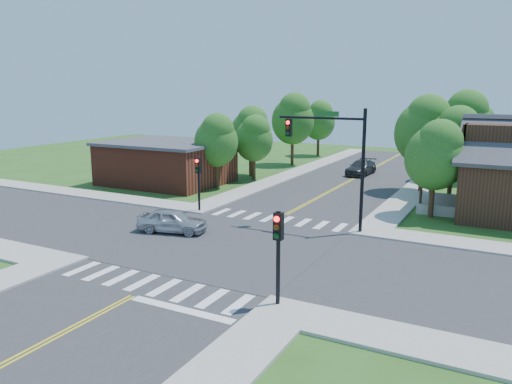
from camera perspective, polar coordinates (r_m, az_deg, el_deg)
The scene contains 25 objects.
ground at distance 26.86m, azimuth -3.25°, elevation -6.20°, with size 100.00×100.00×0.00m, color #2B4F18.
road_ns at distance 26.86m, azimuth -3.25°, elevation -6.16°, with size 10.00×90.00×0.04m, color #2D2D30.
road_ew at distance 26.86m, azimuth -3.25°, elevation -6.15°, with size 90.00×10.00×0.04m, color #2D2D30.
intersection_patch at distance 26.86m, azimuth -3.25°, elevation -6.20°, with size 10.20×10.20×0.06m, color #2D2D30.
sidewalk_nw at distance 48.28m, azimuth -9.74°, elevation 1.78°, with size 40.00×40.00×0.14m.
crosswalk_north at distance 32.11m, azimuth 2.44°, elevation -3.11°, with size 8.85×2.00×0.01m.
crosswalk_south at distance 22.09m, azimuth -11.68°, elevation -10.36°, with size 8.85×2.00×0.01m.
centerline at distance 26.85m, azimuth -3.25°, elevation -6.11°, with size 0.30×90.00×0.01m.
stop_bar at distance 19.67m, azimuth -8.51°, elevation -13.24°, with size 4.60×0.45×0.09m, color white.
signal_mast_ne at distance 29.21m, azimuth 8.99°, elevation 4.87°, with size 5.30×0.42×7.20m.
signal_pole_se at distance 18.81m, azimuth 2.54°, elevation -5.60°, with size 0.34×0.42×3.80m.
signal_pole_nw at distance 33.75m, azimuth -6.61°, elevation 2.10°, with size 0.34×0.42×3.80m.
building_nw at distance 44.98m, azimuth -10.20°, elevation 3.38°, with size 10.40×8.40×3.73m.
tree_e_a at distance 33.85m, azimuth 19.89°, elevation 4.14°, with size 3.78×3.59×6.42m.
tree_e_b at distance 40.39m, azimuth 21.76°, elevation 5.75°, with size 4.17×3.96×7.09m.
tree_e_c at distance 48.13m, azimuth 22.65°, elevation 7.43°, with size 4.85×4.61×8.25m.
tree_e_d at distance 56.64m, azimuth 23.89°, elevation 6.83°, with size 3.96×3.76×6.74m.
tree_w_a at distance 41.94m, azimuth -4.53°, elevation 6.05°, with size 3.73×3.54×6.34m.
tree_w_b at distance 47.52m, azimuth -0.56°, elevation 7.07°, with size 3.96×3.76×6.73m.
tree_w_c at distance 54.88m, azimuth 4.27°, elevation 8.47°, with size 4.66×4.42×7.91m.
tree_w_d at distance 62.98m, azimuth 7.23°, elevation 8.24°, with size 4.08×3.88×6.93m.
tree_house at distance 41.97m, azimuth 18.77°, elevation 6.87°, with size 4.64×4.41×7.89m.
tree_bldg at distance 45.54m, azimuth -0.20°, elevation 6.27°, with size 3.54×3.36×6.02m.
car_silver at distance 29.49m, azimuth -9.56°, elevation -3.31°, with size 4.35×2.51×1.39m, color #B9BCC1.
car_dgrey at distance 49.66m, azimuth 11.92°, elevation 2.71°, with size 2.17×4.91×1.40m, color #2D2F32.
Camera 1 is at (13.20, -21.89, 8.25)m, focal length 35.00 mm.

